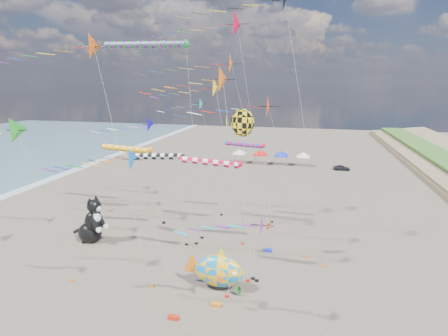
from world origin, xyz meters
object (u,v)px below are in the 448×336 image
(cat_inflatable, at_px, (91,219))
(fish_inflatable, at_px, (218,271))
(person_adult, at_px, (220,272))
(parked_car, at_px, (342,168))
(child_green, at_px, (239,291))
(child_blue, at_px, (220,268))

(cat_inflatable, xyz_separation_m, fish_inflatable, (17.43, -6.29, -1.04))
(person_adult, distance_m, parked_car, 51.24)
(child_green, height_order, child_blue, child_blue)
(cat_inflatable, height_order, fish_inflatable, cat_inflatable)
(cat_inflatable, relative_size, parked_car, 1.67)
(child_green, height_order, parked_car, parked_car)
(cat_inflatable, xyz_separation_m, child_green, (19.55, -6.98, -2.43))
(fish_inflatable, height_order, parked_car, fish_inflatable)
(cat_inflatable, height_order, person_adult, cat_inflatable)
(fish_inflatable, xyz_separation_m, child_blue, (-0.61, 2.85, -1.34))
(cat_inflatable, distance_m, child_blue, 17.33)
(fish_inflatable, height_order, child_blue, fish_inflatable)
(child_green, relative_size, child_blue, 0.92)
(child_blue, height_order, parked_car, parked_car)
(fish_inflatable, xyz_separation_m, child_green, (2.12, -0.69, -1.39))
(cat_inflatable, height_order, child_blue, cat_inflatable)
(fish_inflatable, distance_m, person_adult, 2.05)
(cat_inflatable, relative_size, child_blue, 5.16)
(child_blue, bearing_deg, cat_inflatable, 110.50)
(child_green, bearing_deg, person_adult, 167.05)
(cat_inflatable, xyz_separation_m, parked_car, (32.57, 44.27, -2.36))
(child_green, xyz_separation_m, parked_car, (13.02, 51.25, 0.07))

